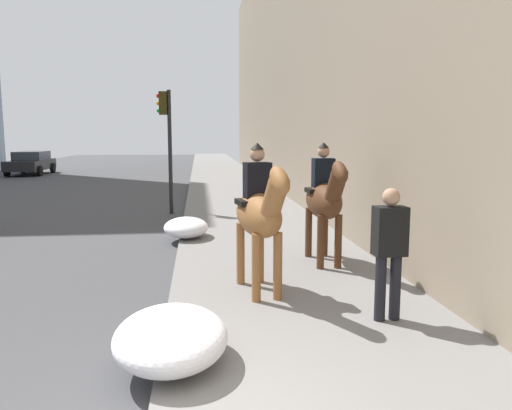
# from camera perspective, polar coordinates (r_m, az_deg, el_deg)

# --- Properties ---
(mounted_horse_near) EXTENTS (2.14, 0.80, 2.24)m
(mounted_horse_near) POSITION_cam_1_polar(r_m,az_deg,el_deg) (7.39, 0.43, -0.80)
(mounted_horse_near) COLOR brown
(mounted_horse_near) RESTS_ON sidewalk_slab
(mounted_horse_far) EXTENTS (2.15, 0.61, 2.22)m
(mounted_horse_far) POSITION_cam_1_polar(r_m,az_deg,el_deg) (9.21, 7.80, 0.76)
(mounted_horse_far) COLOR #4C2B16
(mounted_horse_far) RESTS_ON sidewalk_slab
(pedestrian_greeting) EXTENTS (0.28, 0.41, 1.70)m
(pedestrian_greeting) POSITION_cam_1_polar(r_m,az_deg,el_deg) (6.55, 14.90, -4.45)
(pedestrian_greeting) COLOR black
(pedestrian_greeting) RESTS_ON sidewalk_slab
(car_mid_lane) EXTENTS (4.57, 2.10, 1.44)m
(car_mid_lane) POSITION_cam_1_polar(r_m,az_deg,el_deg) (34.48, -24.18, 4.44)
(car_mid_lane) COLOR black
(car_mid_lane) RESTS_ON ground
(traffic_light_near_curb) EXTENTS (0.20, 0.44, 3.83)m
(traffic_light_near_curb) POSITION_cam_1_polar(r_m,az_deg,el_deg) (15.86, -10.10, 8.20)
(traffic_light_near_curb) COLOR black
(traffic_light_near_curb) RESTS_ON ground
(snow_pile_near) EXTENTS (1.54, 1.19, 0.53)m
(snow_pile_near) POSITION_cam_1_polar(r_m,az_deg,el_deg) (5.46, -9.65, -14.61)
(snow_pile_near) COLOR white
(snow_pile_near) RESTS_ON sidewalk_slab
(snow_pile_far) EXTENTS (1.33, 1.02, 0.46)m
(snow_pile_far) POSITION_cam_1_polar(r_m,az_deg,el_deg) (11.73, -7.95, -2.53)
(snow_pile_far) COLOR white
(snow_pile_far) RESTS_ON sidewalk_slab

